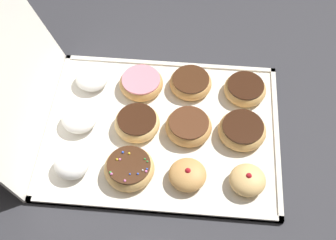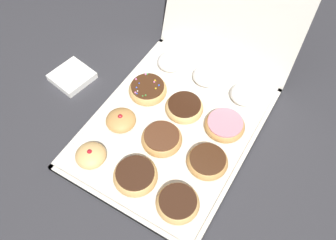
# 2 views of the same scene
# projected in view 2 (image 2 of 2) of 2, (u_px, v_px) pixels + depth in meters

# --- Properties ---
(ground_plane) EXTENTS (3.00, 3.00, 0.00)m
(ground_plane) POSITION_uv_depth(u_px,v_px,m) (173.00, 128.00, 1.07)
(ground_plane) COLOR #333338
(donut_box) EXTENTS (0.44, 0.57, 0.01)m
(donut_box) POSITION_uv_depth(u_px,v_px,m) (174.00, 127.00, 1.06)
(donut_box) COLOR silver
(donut_box) RESTS_ON ground
(jelly_filled_donut_0) EXTENTS (0.08, 0.08, 0.05)m
(jelly_filled_donut_0) POSITION_uv_depth(u_px,v_px,m) (91.00, 155.00, 0.98)
(jelly_filled_donut_0) COLOR #E5B770
(jelly_filled_donut_0) RESTS_ON donut_box
(chocolate_frosted_donut_1) EXTENTS (0.12, 0.12, 0.04)m
(chocolate_frosted_donut_1) POSITION_uv_depth(u_px,v_px,m) (136.00, 176.00, 0.95)
(chocolate_frosted_donut_1) COLOR tan
(chocolate_frosted_donut_1) RESTS_ON donut_box
(chocolate_frosted_donut_2) EXTENTS (0.11, 0.11, 0.04)m
(chocolate_frosted_donut_2) POSITION_uv_depth(u_px,v_px,m) (178.00, 203.00, 0.91)
(chocolate_frosted_donut_2) COLOR tan
(chocolate_frosted_donut_2) RESTS_ON donut_box
(jelly_filled_donut_3) EXTENTS (0.09, 0.09, 0.04)m
(jelly_filled_donut_3) POSITION_uv_depth(u_px,v_px,m) (121.00, 120.00, 1.05)
(jelly_filled_donut_3) COLOR tan
(jelly_filled_donut_3) RESTS_ON donut_box
(chocolate_frosted_donut_4) EXTENTS (0.11, 0.11, 0.04)m
(chocolate_frosted_donut_4) POSITION_uv_depth(u_px,v_px,m) (161.00, 138.00, 1.01)
(chocolate_frosted_donut_4) COLOR tan
(chocolate_frosted_donut_4) RESTS_ON donut_box
(chocolate_frosted_donut_5) EXTENTS (0.11, 0.11, 0.04)m
(chocolate_frosted_donut_5) POSITION_uv_depth(u_px,v_px,m) (207.00, 161.00, 0.97)
(chocolate_frosted_donut_5) COLOR tan
(chocolate_frosted_donut_5) RESTS_ON donut_box
(sprinkle_donut_6) EXTENTS (0.12, 0.12, 0.04)m
(sprinkle_donut_6) POSITION_uv_depth(u_px,v_px,m) (148.00, 90.00, 1.11)
(sprinkle_donut_6) COLOR tan
(sprinkle_donut_6) RESTS_ON donut_box
(chocolate_frosted_donut_7) EXTENTS (0.11, 0.11, 0.04)m
(chocolate_frosted_donut_7) POSITION_uv_depth(u_px,v_px,m) (184.00, 107.00, 1.08)
(chocolate_frosted_donut_7) COLOR #E5B770
(chocolate_frosted_donut_7) RESTS_ON donut_box
(pink_frosted_donut_8) EXTENTS (0.11, 0.11, 0.03)m
(pink_frosted_donut_8) POSITION_uv_depth(u_px,v_px,m) (225.00, 125.00, 1.04)
(pink_frosted_donut_8) COLOR tan
(pink_frosted_donut_8) RESTS_ON donut_box
(powdered_filled_donut_9) EXTENTS (0.08, 0.08, 0.04)m
(powdered_filled_donut_9) POSITION_uv_depth(u_px,v_px,m) (170.00, 62.00, 1.18)
(powdered_filled_donut_9) COLOR white
(powdered_filled_donut_9) RESTS_ON donut_box
(powdered_filled_donut_10) EXTENTS (0.09, 0.09, 0.04)m
(powdered_filled_donut_10) POSITION_uv_depth(u_px,v_px,m) (208.00, 76.00, 1.14)
(powdered_filled_donut_10) COLOR white
(powdered_filled_donut_10) RESTS_ON donut_box
(powdered_filled_donut_11) EXTENTS (0.09, 0.09, 0.04)m
(powdered_filled_donut_11) POSITION_uv_depth(u_px,v_px,m) (245.00, 94.00, 1.10)
(powdered_filled_donut_11) COLOR white
(powdered_filled_donut_11) RESTS_ON donut_box
(napkin_stack) EXTENTS (0.13, 0.13, 0.02)m
(napkin_stack) POSITION_uv_depth(u_px,v_px,m) (71.00, 77.00, 1.17)
(napkin_stack) COLOR white
(napkin_stack) RESTS_ON ground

